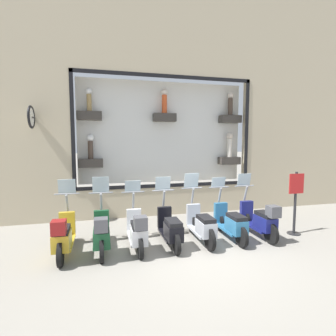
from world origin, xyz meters
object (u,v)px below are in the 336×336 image
at_px(scooter_yellow_6, 63,236).
at_px(scooter_black_3, 170,229).
at_px(scooter_silver_2, 202,225).
at_px(scooter_green_5, 102,233).
at_px(scooter_navy_0, 260,220).
at_px(shop_sign_post, 295,201).
at_px(scooter_white_4, 137,231).
at_px(scooter_teal_1, 231,223).

bearing_deg(scooter_yellow_6, scooter_black_3, -88.70).
relative_size(scooter_silver_2, scooter_green_5, 1.00).
xyz_separation_m(scooter_navy_0, scooter_silver_2, (0.06, 1.65, -0.04)).
bearing_deg(shop_sign_post, scooter_yellow_6, 89.94).
bearing_deg(scooter_white_4, scooter_green_5, 89.39).
distance_m(scooter_green_5, scooter_yellow_6, 0.83).
bearing_deg(scooter_navy_0, scooter_silver_2, 87.87).
height_order(scooter_white_4, scooter_green_5, scooter_green_5).
bearing_deg(scooter_white_4, scooter_black_3, -85.31).
bearing_deg(scooter_white_4, scooter_navy_0, -89.78).
relative_size(scooter_navy_0, scooter_yellow_6, 1.00).
bearing_deg(scooter_green_5, scooter_silver_2, -88.49).
distance_m(scooter_silver_2, scooter_black_3, 0.83).
relative_size(scooter_navy_0, scooter_black_3, 1.01).
bearing_deg(scooter_white_4, shop_sign_post, -89.94).
distance_m(scooter_navy_0, scooter_white_4, 3.31).
bearing_deg(scooter_green_5, scooter_black_3, -87.95).
xyz_separation_m(scooter_silver_2, scooter_white_4, (-0.07, 1.65, 0.01)).
bearing_deg(scooter_silver_2, shop_sign_post, -91.45).
bearing_deg(scooter_green_5, shop_sign_post, -90.04).
xyz_separation_m(scooter_silver_2, shop_sign_post, (-0.07, -2.73, 0.50)).
height_order(scooter_navy_0, scooter_teal_1, scooter_navy_0).
distance_m(scooter_teal_1, scooter_green_5, 3.31).
xyz_separation_m(scooter_navy_0, scooter_green_5, (-0.00, 4.13, -0.01)).
relative_size(scooter_black_3, scooter_white_4, 1.00).
bearing_deg(scooter_silver_2, scooter_white_4, 92.57).
xyz_separation_m(scooter_white_4, scooter_yellow_6, (0.01, 1.65, 0.02)).
height_order(scooter_navy_0, shop_sign_post, shop_sign_post).
height_order(scooter_white_4, scooter_yellow_6, scooter_yellow_6).
distance_m(scooter_navy_0, scooter_teal_1, 0.83).
bearing_deg(scooter_white_4, scooter_silver_2, -87.43).
bearing_deg(scooter_yellow_6, shop_sign_post, -90.06).
xyz_separation_m(scooter_navy_0, scooter_teal_1, (0.06, 0.83, -0.05)).
distance_m(scooter_yellow_6, shop_sign_post, 6.06).
height_order(scooter_navy_0, scooter_white_4, scooter_navy_0).
height_order(scooter_black_3, shop_sign_post, shop_sign_post).
relative_size(scooter_white_4, scooter_green_5, 1.00).
bearing_deg(scooter_navy_0, scooter_black_3, 88.72).
xyz_separation_m(scooter_navy_0, shop_sign_post, (-0.01, -1.08, 0.47)).
height_order(scooter_black_3, scooter_white_4, scooter_black_3).
distance_m(scooter_navy_0, scooter_black_3, 2.48).
xyz_separation_m(scooter_teal_1, shop_sign_post, (-0.06, -1.91, 0.52)).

